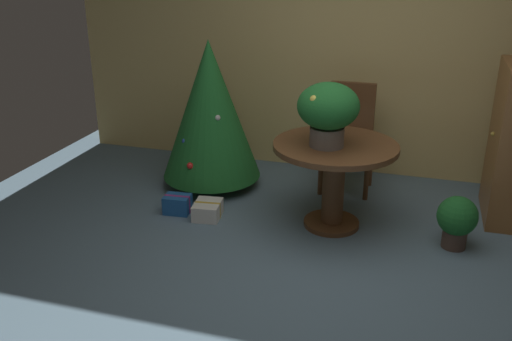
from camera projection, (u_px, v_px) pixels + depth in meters
ground_plane at (316, 280)px, 3.87m from camera, size 6.60×6.60×0.00m
back_wall_panel at (366, 42)px, 5.34m from camera, size 6.00×0.10×2.60m
round_dining_table at (334, 167)px, 4.45m from camera, size 0.99×0.99×0.71m
flower_vase at (328, 110)px, 4.21m from camera, size 0.47×0.47×0.50m
wooden_chair_far at (350, 132)px, 5.19m from camera, size 0.46×0.39×1.00m
holiday_tree at (210, 110)px, 5.16m from camera, size 0.93×0.93×1.39m
gift_box_blue at (177, 204)px, 4.83m from camera, size 0.24×0.19×0.16m
gift_box_cream at (208, 210)px, 4.75m from camera, size 0.25×0.29×0.14m
potted_plant at (457, 219)px, 4.21m from camera, size 0.30×0.30×0.42m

